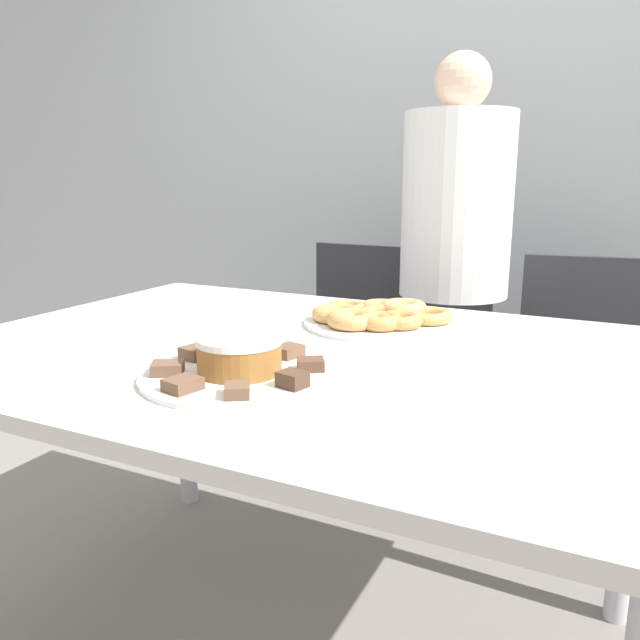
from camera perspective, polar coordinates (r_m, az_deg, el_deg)
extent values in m
cube|color=#B2B7BC|center=(2.86, 14.04, 15.93)|extent=(8.00, 0.05, 2.60)
cube|color=silver|center=(1.35, -2.49, -3.04)|extent=(1.51, 1.09, 0.03)
cylinder|color=silver|center=(2.23, -12.26, -7.32)|extent=(0.06, 0.06, 0.75)
cylinder|color=silver|center=(1.80, 26.51, -13.61)|extent=(0.06, 0.06, 0.75)
cylinder|color=#383842|center=(2.25, 11.56, -7.11)|extent=(0.27, 0.27, 0.75)
cylinder|color=white|center=(2.12, 12.39, 10.15)|extent=(0.36, 0.36, 0.59)
sphere|color=beige|center=(2.13, 12.93, 20.52)|extent=(0.18, 0.18, 0.18)
cylinder|color=black|center=(2.54, 1.77, -13.38)|extent=(0.44, 0.44, 0.01)
cylinder|color=#262626|center=(2.46, 1.80, -9.06)|extent=(0.06, 0.06, 0.40)
cube|color=#2D2D33|center=(2.38, 1.84, -4.17)|extent=(0.44, 0.44, 0.04)
cube|color=#2D2D33|center=(2.51, 3.85, 2.11)|extent=(0.40, 0.03, 0.42)
cylinder|color=black|center=(2.36, 21.69, -16.53)|extent=(0.44, 0.44, 0.01)
cylinder|color=#262626|center=(2.27, 22.13, -11.97)|extent=(0.06, 0.06, 0.40)
cube|color=#2D2D33|center=(2.19, 22.62, -6.75)|extent=(0.50, 0.50, 0.04)
cube|color=#2D2D33|center=(2.33, 22.71, 0.25)|extent=(0.40, 0.09, 0.42)
cylinder|color=white|center=(1.15, -7.32, -4.96)|extent=(0.36, 0.36, 0.01)
cylinder|color=white|center=(1.55, 5.44, -0.27)|extent=(0.37, 0.37, 0.01)
cylinder|color=#9E662D|center=(1.14, -7.36, -3.42)|extent=(0.15, 0.15, 0.05)
cylinder|color=white|center=(1.14, -7.41, -1.80)|extent=(0.16, 0.16, 0.01)
cube|color=brown|center=(1.24, -11.43, -2.98)|extent=(0.06, 0.05, 0.02)
cube|color=brown|center=(1.16, -13.76, -4.30)|extent=(0.07, 0.07, 0.02)
cube|color=brown|center=(1.07, -12.44, -5.76)|extent=(0.06, 0.07, 0.02)
cube|color=brown|center=(1.03, -7.58, -6.39)|extent=(0.06, 0.06, 0.02)
cube|color=#513828|center=(1.06, -2.53, -5.44)|extent=(0.05, 0.05, 0.03)
cube|color=brown|center=(1.15, -0.86, -4.08)|extent=(0.06, 0.06, 0.02)
cube|color=brown|center=(1.24, -2.95, -2.85)|extent=(0.06, 0.06, 0.02)
cube|color=brown|center=(1.27, -7.15, -2.39)|extent=(0.06, 0.06, 0.03)
torus|color=#C68447|center=(1.54, 5.45, 0.46)|extent=(0.12, 0.12, 0.03)
torus|color=tan|center=(1.55, 9.81, 0.38)|extent=(0.12, 0.12, 0.03)
torus|color=#E5AD66|center=(1.60, 7.64, 1.06)|extent=(0.12, 0.12, 0.04)
torus|color=tan|center=(1.62, 5.66, 1.13)|extent=(0.11, 0.11, 0.03)
torus|color=#D18E4C|center=(1.62, 2.47, 1.09)|extent=(0.10, 0.10, 0.03)
torus|color=tan|center=(1.54, 1.56, 0.57)|extent=(0.12, 0.12, 0.03)
torus|color=tan|center=(1.47, 2.95, 0.06)|extent=(0.12, 0.12, 0.04)
torus|color=#D18E4C|center=(1.47, 5.49, -0.10)|extent=(0.11, 0.11, 0.03)
torus|color=#D18E4C|center=(1.49, 7.32, -0.01)|extent=(0.11, 0.11, 0.03)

